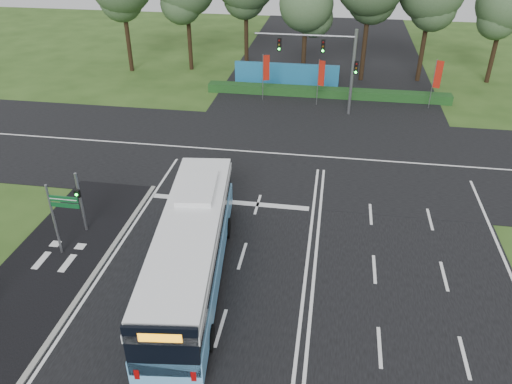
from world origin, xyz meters
TOP-DOWN VIEW (x-y plane):
  - ground at (0.00, 0.00)m, footprint 120.00×120.00m
  - road_main at (0.00, 0.00)m, footprint 20.00×120.00m
  - road_cross at (0.00, 12.00)m, footprint 120.00×14.00m
  - bike_path at (-12.50, -3.00)m, footprint 5.00×18.00m
  - kerb_strip at (-10.10, -3.00)m, footprint 0.25×18.00m
  - city_bus at (-5.24, -2.21)m, footprint 4.20×13.10m
  - pedestrian_signal at (-12.17, 0.88)m, footprint 0.30×0.42m
  - street_sign at (-12.17, -1.20)m, footprint 1.58×0.12m
  - banner_flag_left at (-5.43, 22.72)m, footprint 0.57×0.29m
  - banner_flag_mid at (-0.58, 22.19)m, footprint 0.57×0.25m
  - banner_flag_right at (9.05, 22.83)m, footprint 0.60×0.28m
  - traffic_light_gantry at (0.21, 20.50)m, footprint 8.41×0.28m
  - hedge at (0.00, 24.50)m, footprint 22.00×1.20m
  - blue_hoarding at (-4.00, 27.00)m, footprint 10.00×0.30m

SIDE VIEW (x-z plane):
  - ground at x=0.00m, z-range 0.00..0.00m
  - road_main at x=0.00m, z-range 0.00..0.04m
  - road_cross at x=0.00m, z-range 0.00..0.05m
  - bike_path at x=-12.50m, z-range 0.00..0.06m
  - kerb_strip at x=-10.10m, z-range 0.00..0.12m
  - hedge at x=0.00m, z-range 0.00..0.80m
  - blue_hoarding at x=-4.00m, z-range 0.00..2.20m
  - city_bus at x=-5.24m, z-range 0.01..3.71m
  - pedestrian_signal at x=-12.17m, z-range 0.17..3.73m
  - street_sign at x=-12.17m, z-range 0.52..4.56m
  - banner_flag_mid at x=-0.58m, z-range 0.64..4.70m
  - banner_flag_left at x=-5.43m, z-range 0.65..4.81m
  - banner_flag_right at x=9.05m, z-range 0.67..4.98m
  - traffic_light_gantry at x=0.21m, z-range 1.16..8.16m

